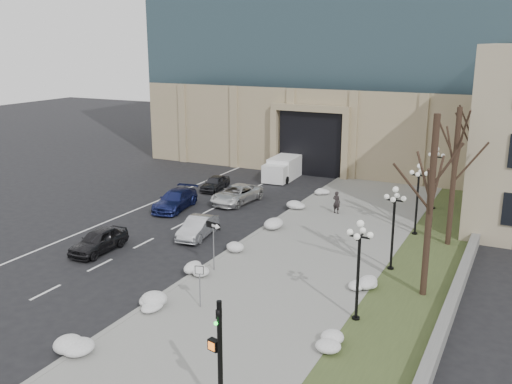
% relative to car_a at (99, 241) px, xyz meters
% --- Properties ---
extents(ground, '(160.00, 160.00, 0.00)m').
position_rel_car_a_xyz_m(ground, '(7.98, -7.64, -0.70)').
color(ground, black).
rests_on(ground, ground).
extents(sidewalk, '(9.00, 40.00, 0.12)m').
position_rel_car_a_xyz_m(sidewalk, '(11.48, 6.36, -0.64)').
color(sidewalk, gray).
rests_on(sidewalk, ground).
extents(curb, '(0.30, 40.00, 0.14)m').
position_rel_car_a_xyz_m(curb, '(6.98, 6.36, -0.63)').
color(curb, gray).
rests_on(curb, ground).
extents(grass_strip, '(4.00, 40.00, 0.10)m').
position_rel_car_a_xyz_m(grass_strip, '(17.98, 6.36, -0.65)').
color(grass_strip, '#3B4924').
rests_on(grass_strip, ground).
extents(stone_wall, '(0.50, 30.00, 0.70)m').
position_rel_car_a_xyz_m(stone_wall, '(19.98, 8.36, -0.35)').
color(stone_wall, gray).
rests_on(stone_wall, ground).
extents(car_a, '(1.77, 4.16, 1.40)m').
position_rel_car_a_xyz_m(car_a, '(0.00, 0.00, 0.00)').
color(car_a, black).
rests_on(car_a, ground).
extents(car_b, '(1.94, 4.14, 1.31)m').
position_rel_car_a_xyz_m(car_b, '(3.88, 4.85, -0.05)').
color(car_b, '#ADAFB5').
rests_on(car_b, ground).
extents(car_c, '(2.65, 5.12, 1.42)m').
position_rel_car_a_xyz_m(car_c, '(-0.98, 9.46, 0.01)').
color(car_c, navy).
rests_on(car_c, ground).
extents(car_d, '(2.76, 5.14, 1.37)m').
position_rel_car_a_xyz_m(car_d, '(2.32, 13.01, -0.01)').
color(car_d, silver).
rests_on(car_d, ground).
extents(car_e, '(1.71, 3.68, 1.22)m').
position_rel_car_a_xyz_m(car_e, '(-1.18, 15.68, -0.09)').
color(car_e, '#2A2B2F').
rests_on(car_e, ground).
extents(pedestrian, '(0.68, 0.53, 1.64)m').
position_rel_car_a_xyz_m(pedestrian, '(10.26, 13.44, 0.24)').
color(pedestrian, black).
rests_on(pedestrian, sidewalk).
extents(box_truck, '(2.44, 6.23, 1.95)m').
position_rel_car_a_xyz_m(box_truck, '(2.29, 22.37, 0.24)').
color(box_truck, white).
rests_on(box_truck, ground).
extents(one_way_sign, '(1.05, 0.44, 2.83)m').
position_rel_car_a_xyz_m(one_way_sign, '(7.86, 0.35, 1.63)').
color(one_way_sign, slate).
rests_on(one_way_sign, ground).
extents(keep_sign, '(0.46, 0.20, 2.21)m').
position_rel_car_a_xyz_m(keep_sign, '(9.40, -3.75, 0.93)').
color(keep_sign, slate).
rests_on(keep_sign, ground).
extents(traffic_signal, '(0.74, 0.98, 4.34)m').
position_rel_car_a_xyz_m(traffic_signal, '(14.29, -10.39, 1.45)').
color(traffic_signal, black).
rests_on(traffic_signal, ground).
extents(snow_clump_a, '(1.10, 1.60, 0.36)m').
position_rel_car_a_xyz_m(snow_clump_a, '(7.11, -9.75, -0.40)').
color(snow_clump_a, white).
rests_on(snow_clump_a, sidewalk).
extents(snow_clump_b, '(1.10, 1.60, 0.36)m').
position_rel_car_a_xyz_m(snow_clump_b, '(7.32, -4.88, -0.40)').
color(snow_clump_b, white).
rests_on(snow_clump_b, sidewalk).
extents(snow_clump_c, '(1.10, 1.60, 0.36)m').
position_rel_car_a_xyz_m(snow_clump_c, '(7.14, -0.75, -0.40)').
color(snow_clump_c, white).
rests_on(snow_clump_c, sidewalk).
extents(snow_clump_d, '(1.10, 1.60, 0.36)m').
position_rel_car_a_xyz_m(snow_clump_d, '(7.15, 3.77, -0.40)').
color(snow_clump_d, white).
rests_on(snow_clump_d, sidewalk).
extents(snow_clump_e, '(1.10, 1.60, 0.36)m').
position_rel_car_a_xyz_m(snow_clump_e, '(7.35, 8.25, -0.40)').
color(snow_clump_e, white).
rests_on(snow_clump_e, sidewalk).
extents(snow_clump_f, '(1.10, 1.60, 0.36)m').
position_rel_car_a_xyz_m(snow_clump_f, '(7.30, 12.87, -0.40)').
color(snow_clump_f, white).
rests_on(snow_clump_f, sidewalk).
extents(snow_clump_g, '(1.10, 1.60, 0.36)m').
position_rel_car_a_xyz_m(snow_clump_g, '(7.62, 17.79, -0.40)').
color(snow_clump_g, white).
rests_on(snow_clump_g, sidewalk).
extents(snow_clump_h, '(1.10, 1.60, 0.36)m').
position_rel_car_a_xyz_m(snow_clump_h, '(15.81, -4.65, -0.40)').
color(snow_clump_h, white).
rests_on(snow_clump_h, sidewalk).
extents(snow_clump_i, '(1.10, 1.60, 0.36)m').
position_rel_car_a_xyz_m(snow_clump_i, '(15.71, 1.94, -0.40)').
color(snow_clump_i, white).
rests_on(snow_clump_i, sidewalk).
extents(lamppost_a, '(1.18, 1.18, 4.76)m').
position_rel_car_a_xyz_m(lamppost_a, '(16.28, -1.64, 2.37)').
color(lamppost_a, black).
rests_on(lamppost_a, ground).
extents(lamppost_b, '(1.18, 1.18, 4.76)m').
position_rel_car_a_xyz_m(lamppost_b, '(16.28, 4.86, 2.37)').
color(lamppost_b, black).
rests_on(lamppost_b, ground).
extents(lamppost_c, '(1.18, 1.18, 4.76)m').
position_rel_car_a_xyz_m(lamppost_c, '(16.28, 11.36, 2.37)').
color(lamppost_c, black).
rests_on(lamppost_c, ground).
extents(lamppost_d, '(1.18, 1.18, 4.76)m').
position_rel_car_a_xyz_m(lamppost_d, '(16.28, 17.86, 2.37)').
color(lamppost_d, black).
rests_on(lamppost_d, ground).
extents(tree_near, '(3.20, 3.20, 9.00)m').
position_rel_car_a_xyz_m(tree_near, '(18.48, 2.36, 5.13)').
color(tree_near, black).
rests_on(tree_near, ground).
extents(tree_mid, '(3.20, 3.20, 8.50)m').
position_rel_car_a_xyz_m(tree_mid, '(18.48, 10.36, 4.80)').
color(tree_mid, black).
rests_on(tree_mid, ground).
extents(tree_far, '(3.20, 3.20, 9.50)m').
position_rel_car_a_xyz_m(tree_far, '(18.48, 18.36, 5.45)').
color(tree_far, black).
rests_on(tree_far, ground).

